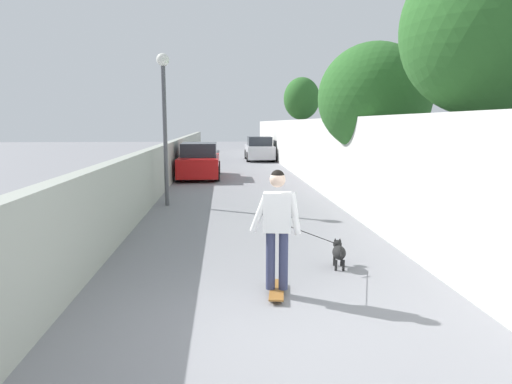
{
  "coord_description": "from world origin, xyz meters",
  "views": [
    {
      "loc": [
        -4.53,
        0.62,
        2.39
      ],
      "look_at": [
        4.36,
        -0.03,
        1.0
      ],
      "focal_mm": 30.96,
      "sensor_mm": 36.0,
      "label": 1
    }
  ],
  "objects_px": {
    "person_skateboarder": "(277,220)",
    "dog": "(339,252)",
    "tree_right_far": "(302,99)",
    "lamp_post": "(164,103)",
    "tree_right_mid": "(345,120)",
    "car_near": "(199,162)",
    "tree_right_near": "(489,29)",
    "skateboard": "(277,290)",
    "tree_right_distant": "(374,99)",
    "car_far": "(259,149)"
  },
  "relations": [
    {
      "from": "dog",
      "to": "tree_right_mid",
      "type": "bearing_deg",
      "value": -15.6
    },
    {
      "from": "tree_right_mid",
      "to": "dog",
      "type": "height_order",
      "value": "tree_right_mid"
    },
    {
      "from": "tree_right_distant",
      "to": "dog",
      "type": "bearing_deg",
      "value": 156.22
    },
    {
      "from": "tree_right_near",
      "to": "tree_right_distant",
      "type": "bearing_deg",
      "value": 5.22
    },
    {
      "from": "tree_right_distant",
      "to": "person_skateboarder",
      "type": "xyz_separation_m",
      "value": [
        -6.14,
        3.39,
        -1.99
      ]
    },
    {
      "from": "car_near",
      "to": "tree_right_far",
      "type": "bearing_deg",
      "value": -52.86
    },
    {
      "from": "tree_right_mid",
      "to": "tree_right_far",
      "type": "bearing_deg",
      "value": 6.63
    },
    {
      "from": "tree_right_distant",
      "to": "car_near",
      "type": "distance_m",
      "value": 9.46
    },
    {
      "from": "lamp_post",
      "to": "car_near",
      "type": "bearing_deg",
      "value": -5.16
    },
    {
      "from": "tree_right_far",
      "to": "lamp_post",
      "type": "distance_m",
      "value": 12.1
    },
    {
      "from": "tree_right_near",
      "to": "lamp_post",
      "type": "relative_size",
      "value": 1.27
    },
    {
      "from": "skateboard",
      "to": "car_far",
      "type": "distance_m",
      "value": 22.87
    },
    {
      "from": "tree_right_near",
      "to": "person_skateboarder",
      "type": "xyz_separation_m",
      "value": [
        -1.64,
        3.8,
        -2.91
      ]
    },
    {
      "from": "tree_right_mid",
      "to": "car_near",
      "type": "xyz_separation_m",
      "value": [
        2.05,
        5.92,
        -1.81
      ]
    },
    {
      "from": "lamp_post",
      "to": "car_near",
      "type": "height_order",
      "value": "lamp_post"
    },
    {
      "from": "skateboard",
      "to": "car_near",
      "type": "distance_m",
      "value": 13.82
    },
    {
      "from": "tree_right_near",
      "to": "skateboard",
      "type": "xyz_separation_m",
      "value": [
        -1.64,
        3.8,
        -3.92
      ]
    },
    {
      "from": "tree_right_mid",
      "to": "car_far",
      "type": "distance_m",
      "value": 11.59
    },
    {
      "from": "tree_right_distant",
      "to": "person_skateboarder",
      "type": "distance_m",
      "value": 7.29
    },
    {
      "from": "tree_right_near",
      "to": "car_far",
      "type": "distance_m",
      "value": 21.53
    },
    {
      "from": "tree_right_far",
      "to": "lamp_post",
      "type": "bearing_deg",
      "value": 151.21
    },
    {
      "from": "tree_right_near",
      "to": "car_near",
      "type": "distance_m",
      "value": 13.68
    },
    {
      "from": "tree_right_mid",
      "to": "person_skateboarder",
      "type": "distance_m",
      "value": 12.43
    },
    {
      "from": "dog",
      "to": "car_far",
      "type": "distance_m",
      "value": 21.72
    },
    {
      "from": "dog",
      "to": "car_near",
      "type": "height_order",
      "value": "car_near"
    },
    {
      "from": "tree_right_near",
      "to": "person_skateboarder",
      "type": "height_order",
      "value": "tree_right_near"
    },
    {
      "from": "dog",
      "to": "car_near",
      "type": "relative_size",
      "value": 0.35
    },
    {
      "from": "skateboard",
      "to": "tree_right_mid",
      "type": "bearing_deg",
      "value": -19.46
    },
    {
      "from": "tree_right_near",
      "to": "skateboard",
      "type": "relative_size",
      "value": 6.7
    },
    {
      "from": "lamp_post",
      "to": "car_far",
      "type": "height_order",
      "value": "lamp_post"
    },
    {
      "from": "car_near",
      "to": "lamp_post",
      "type": "bearing_deg",
      "value": 174.84
    },
    {
      "from": "tree_right_far",
      "to": "skateboard",
      "type": "relative_size",
      "value": 5.84
    },
    {
      "from": "person_skateboarder",
      "to": "car_far",
      "type": "xyz_separation_m",
      "value": [
        22.81,
        -1.59,
        -0.36
      ]
    },
    {
      "from": "tree_right_distant",
      "to": "lamp_post",
      "type": "distance_m",
      "value": 5.87
    },
    {
      "from": "car_far",
      "to": "skateboard",
      "type": "bearing_deg",
      "value": 176.01
    },
    {
      "from": "lamp_post",
      "to": "car_far",
      "type": "xyz_separation_m",
      "value": [
        15.76,
        -4.0,
        -2.25
      ]
    },
    {
      "from": "tree_right_mid",
      "to": "lamp_post",
      "type": "height_order",
      "value": "lamp_post"
    },
    {
      "from": "person_skateboarder",
      "to": "dog",
      "type": "relative_size",
      "value": 1.2
    },
    {
      "from": "tree_right_near",
      "to": "car_far",
      "type": "height_order",
      "value": "tree_right_near"
    },
    {
      "from": "tree_right_near",
      "to": "car_far",
      "type": "xyz_separation_m",
      "value": [
        21.16,
        2.21,
        -3.27
      ]
    },
    {
      "from": "tree_right_mid",
      "to": "dog",
      "type": "relative_size",
      "value": 2.45
    },
    {
      "from": "tree_right_mid",
      "to": "lamp_post",
      "type": "relative_size",
      "value": 0.8
    },
    {
      "from": "tree_right_distant",
      "to": "tree_right_mid",
      "type": "bearing_deg",
      "value": -7.47
    },
    {
      "from": "tree_right_far",
      "to": "lamp_post",
      "type": "relative_size",
      "value": 1.11
    },
    {
      "from": "tree_right_mid",
      "to": "skateboard",
      "type": "relative_size",
      "value": 4.21
    },
    {
      "from": "tree_right_distant",
      "to": "dog",
      "type": "relative_size",
      "value": 3.24
    },
    {
      "from": "car_near",
      "to": "dog",
      "type": "bearing_deg",
      "value": -166.72
    },
    {
      "from": "car_near",
      "to": "tree_right_distant",
      "type": "bearing_deg",
      "value": -145.45
    },
    {
      "from": "tree_right_distant",
      "to": "skateboard",
      "type": "height_order",
      "value": "tree_right_distant"
    },
    {
      "from": "skateboard",
      "to": "dog",
      "type": "height_order",
      "value": "dog"
    }
  ]
}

